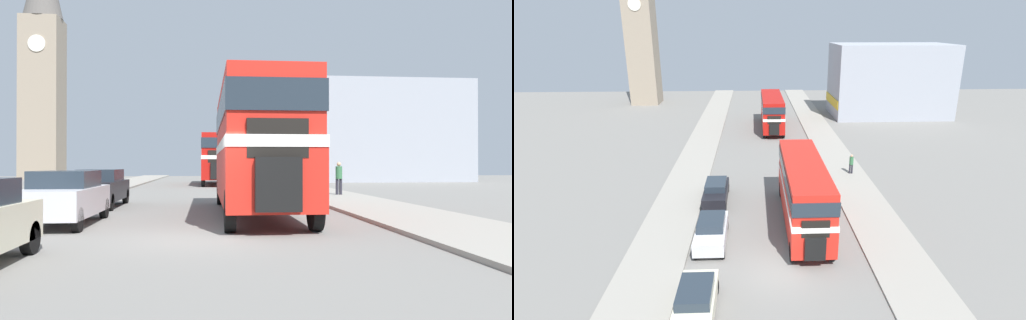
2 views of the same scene
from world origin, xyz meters
The scene contains 11 objects.
ground_plane centered at (0.00, 0.00, 0.00)m, with size 120.00×120.00×0.00m, color slate.
sidewalk_right centered at (6.75, 0.00, 0.06)m, with size 3.50×120.00×0.12m.
sidewalk_left centered at (-6.75, 0.00, 0.06)m, with size 3.50×120.00×0.12m.
double_decker_bus centered at (1.95, 5.23, 2.51)m, with size 2.50×10.76×4.21m.
bus_distant centered at (1.11, 30.37, 2.43)m, with size 2.51×11.00×4.07m.
car_parked_near centered at (-3.85, -3.49, 0.77)m, with size 1.70×4.32×1.48m.
car_parked_mid centered at (-3.77, 2.95, 0.79)m, with size 1.75×4.25×1.53m.
car_parked_far centered at (-4.00, 8.85, 0.78)m, with size 1.66×4.41×1.51m.
pedestrian_walking centered at (7.17, 13.83, 1.09)m, with size 0.35×0.35×1.71m.
church_tower centered at (-18.55, 47.82, 14.51)m, with size 4.44×4.44×28.38m.
shop_building_block centered at (17.87, 37.36, 4.91)m, with size 15.94×8.80×9.83m.
Camera 2 is at (-1.19, -18.20, 12.42)m, focal length 28.00 mm.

